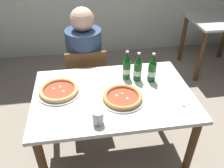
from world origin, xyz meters
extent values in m
plane|color=gray|center=(0.00, 0.00, 0.00)|extent=(8.00, 8.00, 0.00)
cube|color=silver|center=(0.00, 0.00, 0.73)|extent=(1.20, 0.80, 0.03)
cylinder|color=brown|center=(0.54, -0.34, 0.36)|extent=(0.06, 0.06, 0.72)
cylinder|color=brown|center=(-0.54, 0.34, 0.36)|extent=(0.06, 0.06, 0.72)
cylinder|color=brown|center=(0.54, 0.34, 0.36)|extent=(0.06, 0.06, 0.72)
cube|color=brown|center=(-0.18, 0.68, 0.43)|extent=(0.41, 0.41, 0.04)
cube|color=brown|center=(-0.18, 0.50, 0.65)|extent=(0.38, 0.04, 0.40)
cylinder|color=brown|center=(-0.01, 0.85, 0.21)|extent=(0.04, 0.04, 0.41)
cylinder|color=brown|center=(-0.35, 0.85, 0.21)|extent=(0.04, 0.04, 0.41)
cylinder|color=brown|center=(-0.01, 0.51, 0.21)|extent=(0.04, 0.04, 0.41)
cylinder|color=brown|center=(-0.35, 0.51, 0.21)|extent=(0.04, 0.04, 0.41)
cube|color=#2D3342|center=(-0.18, 0.66, 0.23)|extent=(0.32, 0.28, 0.45)
cylinder|color=#33476B|center=(-0.18, 0.66, 0.73)|extent=(0.34, 0.34, 0.55)
sphere|color=beige|center=(-0.18, 0.66, 1.10)|extent=(0.22, 0.22, 0.22)
cube|color=silver|center=(1.68, 1.39, 0.73)|extent=(0.80, 0.70, 0.03)
cylinder|color=brown|center=(1.34, 1.10, 0.36)|extent=(0.06, 0.06, 0.72)
cylinder|color=brown|center=(1.34, 1.68, 0.36)|extent=(0.06, 0.06, 0.72)
cylinder|color=white|center=(-0.40, 0.07, 0.76)|extent=(0.32, 0.32, 0.01)
cylinder|color=#BC381E|center=(-0.40, 0.07, 0.77)|extent=(0.23, 0.23, 0.01)
torus|color=tan|center=(-0.40, 0.07, 0.78)|extent=(0.30, 0.30, 0.03)
sphere|color=silver|center=(-0.44, 0.09, 0.77)|extent=(0.02, 0.02, 0.02)
sphere|color=silver|center=(-0.37, 0.05, 0.77)|extent=(0.02, 0.02, 0.02)
sphere|color=silver|center=(-0.40, 0.11, 0.77)|extent=(0.02, 0.02, 0.02)
cylinder|color=white|center=(0.06, -0.09, 0.76)|extent=(0.31, 0.31, 0.01)
cylinder|color=#BC381E|center=(0.06, -0.09, 0.77)|extent=(0.23, 0.23, 0.01)
torus|color=#B78447|center=(0.06, -0.09, 0.78)|extent=(0.29, 0.29, 0.03)
sphere|color=silver|center=(0.02, -0.06, 0.77)|extent=(0.02, 0.02, 0.02)
sphere|color=silver|center=(0.09, -0.11, 0.77)|extent=(0.02, 0.02, 0.02)
sphere|color=silver|center=(0.06, -0.04, 0.77)|extent=(0.02, 0.02, 0.02)
cylinder|color=#14591E|center=(0.14, 0.19, 0.83)|extent=(0.06, 0.06, 0.16)
cone|color=#14591E|center=(0.14, 0.19, 0.95)|extent=(0.05, 0.05, 0.07)
cylinder|color=#B7B7BC|center=(0.14, 0.19, 0.99)|extent=(0.03, 0.03, 0.01)
cylinder|color=white|center=(0.14, 0.19, 0.82)|extent=(0.07, 0.07, 0.04)
cylinder|color=#14591E|center=(0.33, 0.12, 0.83)|extent=(0.06, 0.06, 0.16)
cone|color=#14591E|center=(0.33, 0.12, 0.95)|extent=(0.05, 0.05, 0.07)
cylinder|color=#B7B7BC|center=(0.33, 0.12, 0.99)|extent=(0.03, 0.03, 0.01)
cylinder|color=white|center=(0.33, 0.12, 0.82)|extent=(0.07, 0.07, 0.04)
cylinder|color=#14591E|center=(0.22, 0.15, 0.83)|extent=(0.06, 0.06, 0.16)
cone|color=#14591E|center=(0.22, 0.15, 0.95)|extent=(0.05, 0.05, 0.07)
cylinder|color=#B7B7BC|center=(0.22, 0.15, 0.99)|extent=(0.03, 0.03, 0.01)
cylinder|color=white|center=(0.22, 0.15, 0.82)|extent=(0.07, 0.07, 0.04)
cube|color=white|center=(0.42, -0.14, 0.75)|extent=(0.22, 0.22, 0.00)
cube|color=silver|center=(0.44, -0.14, 0.76)|extent=(0.09, 0.18, 0.00)
cube|color=silver|center=(0.40, -0.14, 0.76)|extent=(0.04, 0.17, 0.00)
cylinder|color=white|center=(-0.14, -0.30, 0.80)|extent=(0.07, 0.07, 0.09)
camera|label=1|loc=(-0.21, -1.36, 1.81)|focal=36.79mm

